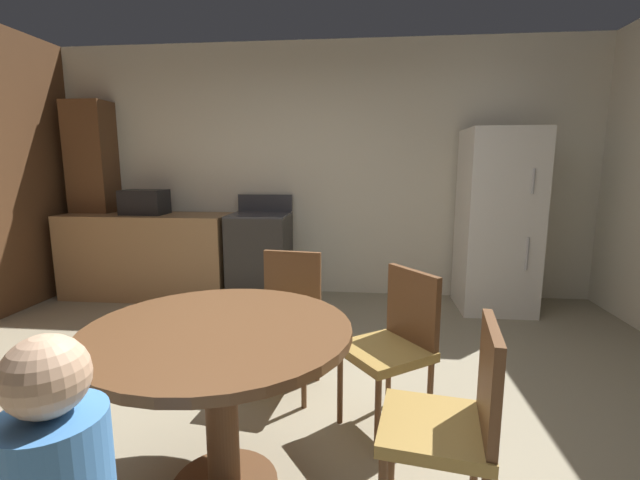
# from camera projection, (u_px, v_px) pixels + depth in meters

# --- Properties ---
(ground_plane) EXTENTS (14.00, 14.00, 0.00)m
(ground_plane) POSITION_uv_depth(u_px,v_px,m) (266.00, 445.00, 2.22)
(ground_plane) COLOR gray
(wall_back) EXTENTS (6.07, 0.12, 2.70)m
(wall_back) POSITION_uv_depth(u_px,v_px,m) (321.00, 171.00, 4.74)
(wall_back) COLOR silver
(wall_back) RESTS_ON ground
(kitchen_counter) EXTENTS (1.78, 0.60, 0.90)m
(kitchen_counter) POSITION_uv_depth(u_px,v_px,m) (149.00, 255.00, 4.70)
(kitchen_counter) COLOR #9E754C
(kitchen_counter) RESTS_ON ground
(pantry_column) EXTENTS (0.44, 0.36, 2.10)m
(pantry_column) POSITION_uv_depth(u_px,v_px,m) (96.00, 198.00, 4.84)
(pantry_column) COLOR brown
(pantry_column) RESTS_ON ground
(oven_range) EXTENTS (0.60, 0.60, 1.10)m
(oven_range) POSITION_uv_depth(u_px,v_px,m) (260.00, 256.00, 4.57)
(oven_range) COLOR #2D2B28
(oven_range) RESTS_ON ground
(refrigerator) EXTENTS (0.68, 0.68, 1.76)m
(refrigerator) POSITION_uv_depth(u_px,v_px,m) (497.00, 221.00, 4.20)
(refrigerator) COLOR white
(refrigerator) RESTS_ON ground
(microwave) EXTENTS (0.44, 0.32, 0.26)m
(microwave) POSITION_uv_depth(u_px,v_px,m) (145.00, 202.00, 4.60)
(microwave) COLOR black
(microwave) RESTS_ON kitchen_counter
(dining_table) EXTENTS (1.11, 1.11, 0.76)m
(dining_table) POSITION_uv_depth(u_px,v_px,m) (220.00, 363.00, 1.82)
(dining_table) COLOR brown
(dining_table) RESTS_ON ground
(chair_north) EXTENTS (0.45, 0.45, 0.87)m
(chair_north) POSITION_uv_depth(u_px,v_px,m) (288.00, 312.00, 2.75)
(chair_north) COLOR brown
(chair_north) RESTS_ON ground
(chair_east) EXTENTS (0.46, 0.46, 0.87)m
(chair_east) POSITION_uv_depth(u_px,v_px,m) (454.00, 418.00, 1.59)
(chair_east) COLOR brown
(chair_east) RESTS_ON ground
(chair_northeast) EXTENTS (0.56, 0.56, 0.87)m
(chair_northeast) POSITION_uv_depth(u_px,v_px,m) (395.00, 340.00, 2.30)
(chair_northeast) COLOR brown
(chair_northeast) RESTS_ON ground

